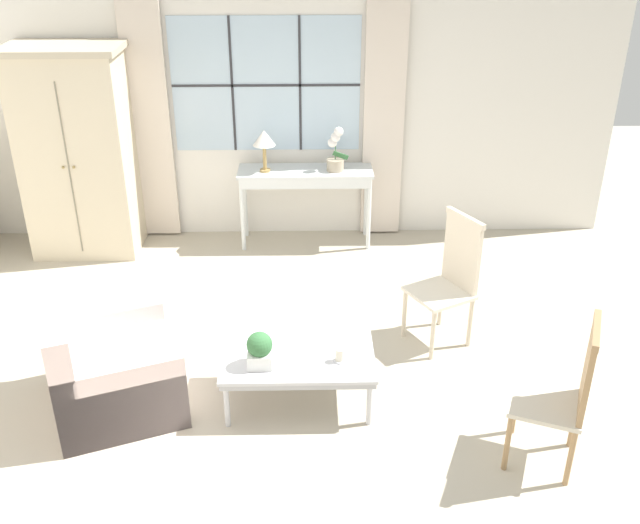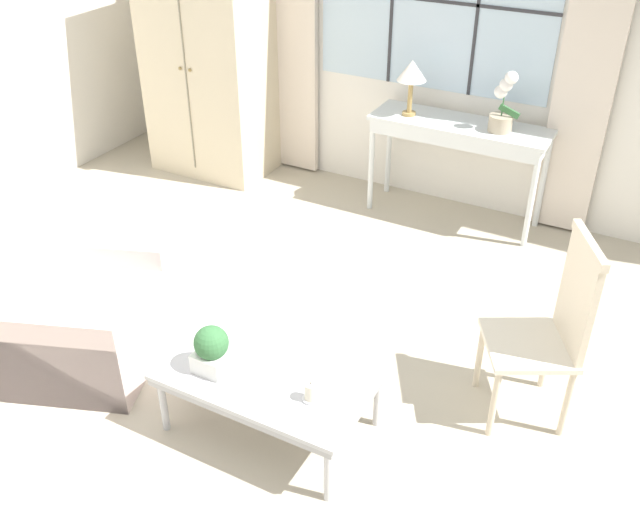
% 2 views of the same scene
% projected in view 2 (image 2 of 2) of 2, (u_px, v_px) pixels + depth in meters
% --- Properties ---
extents(ground_plane, '(14.00, 14.00, 0.00)m').
position_uv_depth(ground_plane, '(221.00, 408.00, 3.98)').
color(ground_plane, '#B2A893').
extents(wall_back_windowed, '(7.20, 0.14, 2.80)m').
position_uv_depth(wall_back_windowed, '(433.00, 30.00, 5.48)').
color(wall_back_windowed, silver).
rests_on(wall_back_windowed, ground_plane).
extents(armoire, '(1.11, 0.72, 2.08)m').
position_uv_depth(armoire, '(209.00, 55.00, 6.11)').
color(armoire, beige).
rests_on(armoire, ground_plane).
extents(console_table, '(1.38, 0.44, 0.81)m').
position_uv_depth(console_table, '(459.00, 134.00, 5.46)').
color(console_table, silver).
rests_on(console_table, ground_plane).
extents(table_lamp, '(0.23, 0.23, 0.43)m').
position_uv_depth(table_lamp, '(412.00, 73.00, 5.37)').
color(table_lamp, '#9E7F47').
rests_on(table_lamp, console_table).
extents(potted_orchid, '(0.22, 0.17, 0.45)m').
position_uv_depth(potted_orchid, '(503.00, 107.00, 5.18)').
color(potted_orchid, tan).
rests_on(potted_orchid, console_table).
extents(armchair_upholstered, '(1.13, 1.20, 0.87)m').
position_uv_depth(armchair_upholstered, '(76.00, 314.00, 4.23)').
color(armchair_upholstered, beige).
rests_on(armchair_upholstered, ground_plane).
extents(side_chair_wooden, '(0.60, 0.60, 1.09)m').
position_uv_depth(side_chair_wooden, '(553.00, 323.00, 3.66)').
color(side_chair_wooden, beige).
rests_on(side_chair_wooden, ground_plane).
extents(coffee_table, '(1.08, 0.67, 0.39)m').
position_uv_depth(coffee_table, '(270.00, 377.00, 3.68)').
color(coffee_table, '#BCBCC1').
rests_on(coffee_table, ground_plane).
extents(potted_plant_small, '(0.18, 0.18, 0.26)m').
position_uv_depth(potted_plant_small, '(212.00, 349.00, 3.60)').
color(potted_plant_small, white).
rests_on(potted_plant_small, coffee_table).
extents(pillar_candle, '(0.09, 0.09, 0.11)m').
position_uv_depth(pillar_candle, '(311.00, 393.00, 3.45)').
color(pillar_candle, silver).
rests_on(pillar_candle, coffee_table).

